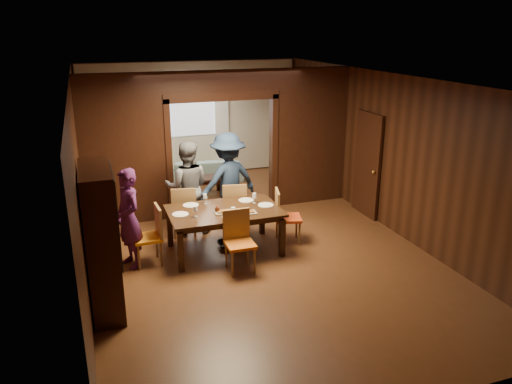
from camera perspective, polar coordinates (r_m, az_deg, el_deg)
name	(u,v)px	position (r m, az deg, el deg)	size (l,w,h in m)	color
floor	(248,240)	(9.11, -0.96, -5.53)	(9.00, 9.00, 0.00)	#513016
ceiling	(247,78)	(8.36, -1.07, 12.94)	(5.50, 9.00, 0.02)	silver
room_walls	(219,138)	(10.37, -4.27, 6.18)	(5.52, 9.01, 2.90)	black
person_purple	(129,218)	(8.15, -14.35, -2.95)	(0.59, 0.39, 1.62)	#4C1A4E
person_grey	(187,187)	(9.29, -7.85, 0.52)	(0.84, 0.66, 1.74)	slate
person_navy	(228,181)	(9.45, -3.22, 1.30)	(1.19, 0.68, 1.84)	#1B2A44
sofa	(204,170)	(12.54, -6.01, 2.53)	(1.92, 0.75, 0.56)	#83A9AB
serving_bowl	(227,204)	(8.57, -3.32, -1.35)	(0.37, 0.37, 0.09)	black
dining_table	(225,230)	(8.57, -3.60, -4.41)	(1.88, 1.17, 0.76)	black
coffee_table	(207,186)	(11.56, -5.61, 0.74)	(0.80, 0.50, 0.40)	black
chair_left	(147,236)	(8.26, -12.35, -4.94)	(0.44, 0.44, 0.97)	orange
chair_right	(288,216)	(8.90, 3.71, -2.78)	(0.44, 0.44, 0.97)	#C33912
chair_far_l	(184,210)	(9.25, -8.19, -2.10)	(0.44, 0.44, 0.97)	#E64F15
chair_far_r	(234,206)	(9.38, -2.54, -1.63)	(0.44, 0.44, 0.97)	#C56F12
chair_near	(240,242)	(7.85, -1.84, -5.77)	(0.44, 0.44, 0.97)	#C95C12
hutch	(102,240)	(6.96, -17.23, -5.29)	(0.40, 1.20, 2.00)	black
door_right	(367,165)	(10.28, 12.59, 3.06)	(0.06, 0.90, 2.10)	black
window_far	(192,110)	(12.78, -7.30, 9.31)	(1.20, 0.03, 1.30)	silver
curtain_left	(164,130)	(12.69, -10.51, 7.02)	(0.35, 0.06, 2.40)	white
curtain_right	(222,126)	(12.99, -3.92, 7.55)	(0.35, 0.06, 2.40)	white
plate_left	(180,214)	(8.28, -8.65, -2.53)	(0.27, 0.27, 0.01)	white
plate_far_l	(191,205)	(8.68, -7.47, -1.50)	(0.27, 0.27, 0.01)	silver
plate_far_r	(246,200)	(8.84, -1.14, -0.94)	(0.27, 0.27, 0.01)	silver
plate_right	(266,205)	(8.61, 1.11, -1.50)	(0.27, 0.27, 0.01)	silver
plate_near	(230,217)	(8.07, -2.96, -2.91)	(0.27, 0.27, 0.01)	silver
platter_a	(224,212)	(8.29, -3.71, -2.25)	(0.30, 0.20, 0.04)	gray
platter_b	(247,212)	(8.25, -1.01, -2.33)	(0.30, 0.20, 0.04)	gray
wineglass_left	(195,211)	(8.14, -6.94, -2.22)	(0.08, 0.08, 0.18)	white
wineglass_far	(205,199)	(8.70, -5.84, -0.78)	(0.08, 0.08, 0.18)	silver
wineglass_right	(254,198)	(8.70, -0.18, -0.69)	(0.08, 0.08, 0.18)	silver
tumbler	(233,211)	(8.14, -2.62, -2.24)	(0.07, 0.07, 0.14)	silver
condiment_jar	(217,209)	(8.30, -4.46, -1.96)	(0.08, 0.08, 0.11)	#502312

